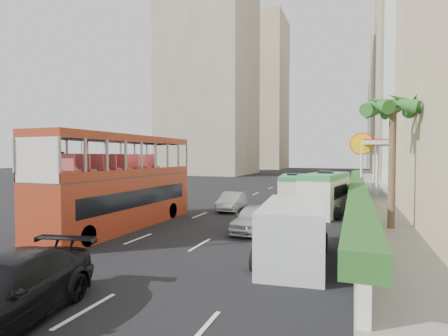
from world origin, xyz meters
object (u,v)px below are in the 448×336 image
at_px(car_silver_lane_a, 232,210).
at_px(minibus_near, 292,191).
at_px(van_asset, 299,198).
at_px(panel_van_near, 293,232).
at_px(minibus_far, 325,194).
at_px(shell_station, 397,168).
at_px(panel_van_far, 337,183).
at_px(palm_tree, 392,167).
at_px(car_black, 1,327).
at_px(car_silver_lane_b, 254,232).
at_px(double_decker_bus, 122,182).

xyz_separation_m(car_silver_lane_a, minibus_near, (3.77, 3.66, 1.21)).
xyz_separation_m(car_silver_lane_a, van_asset, (3.49, 9.04, 0.00)).
bearing_deg(panel_van_near, minibus_far, 82.64).
height_order(minibus_near, panel_van_near, minibus_near).
height_order(car_silver_lane_a, shell_station, shell_station).
bearing_deg(minibus_far, panel_van_near, -82.08).
bearing_deg(minibus_near, shell_station, 47.28).
height_order(car_silver_lane_a, panel_van_near, panel_van_near).
bearing_deg(van_asset, minibus_far, -68.21).
xyz_separation_m(panel_van_near, shell_station, (6.16, 25.86, 1.67)).
height_order(minibus_far, panel_van_far, minibus_far).
bearing_deg(minibus_near, palm_tree, -55.75).
height_order(car_black, palm_tree, palm_tree).
xyz_separation_m(car_silver_lane_b, panel_van_near, (2.75, -4.33, 1.08)).
relative_size(double_decker_bus, car_silver_lane_b, 2.70).
relative_size(minibus_near, shell_station, 0.68).
bearing_deg(minibus_far, car_silver_lane_b, -103.67).
bearing_deg(car_silver_lane_b, car_silver_lane_a, 119.87).
relative_size(car_silver_lane_a, shell_station, 0.49).
bearing_deg(car_black, van_asset, 72.28).
bearing_deg(car_silver_lane_a, palm_tree, -24.33).
distance_m(car_black, minibus_far, 19.86).
relative_size(minibus_far, shell_station, 0.78).
height_order(car_black, van_asset, car_black).
distance_m(minibus_far, shell_station, 15.60).
distance_m(car_silver_lane_b, car_black, 12.13).
xyz_separation_m(car_silver_lane_a, panel_van_far, (6.46, 17.62, 0.90)).
xyz_separation_m(car_silver_lane_b, shell_station, (8.90, 21.53, 2.75)).
distance_m(car_black, panel_van_far, 36.20).
xyz_separation_m(car_silver_lane_b, minibus_near, (0.36, 9.95, 1.21)).
xyz_separation_m(minibus_near, palm_tree, (6.35, -7.42, 2.17)).
bearing_deg(minibus_far, palm_tree, -42.13).
relative_size(car_silver_lane_b, panel_van_far, 0.91).
height_order(car_silver_lane_a, car_black, car_black).
height_order(car_silver_lane_b, minibus_far, minibus_far).
bearing_deg(palm_tree, minibus_near, 130.54).
bearing_deg(minibus_near, car_silver_lane_b, -98.35).
xyz_separation_m(car_silver_lane_a, car_silver_lane_b, (3.41, -6.29, 0.00)).
bearing_deg(panel_van_near, van_asset, 91.81).
distance_m(panel_van_far, palm_tree, 21.83).
bearing_deg(minibus_near, panel_van_far, 72.79).
relative_size(car_black, minibus_far, 0.87).
height_order(panel_van_near, palm_tree, palm_tree).
height_order(panel_van_far, shell_station, shell_station).
bearing_deg(shell_station, car_black, -109.23).
height_order(panel_van_near, panel_van_far, panel_van_near).
xyz_separation_m(car_black, van_asset, (2.81, 27.15, 0.00)).
distance_m(double_decker_bus, van_asset, 18.44).
bearing_deg(van_asset, double_decker_bus, -111.19).
xyz_separation_m(panel_van_far, shell_station, (5.85, -2.38, 1.85)).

